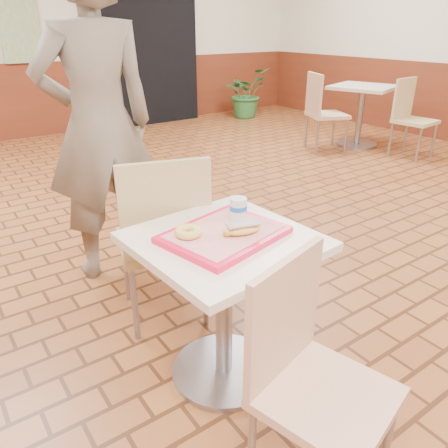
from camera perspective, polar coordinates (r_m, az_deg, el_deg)
room_shell at (r=2.64m, az=16.07°, el=24.11°), size 8.01×10.01×3.01m
wainscot_band at (r=2.82m, az=13.71°, el=3.44°), size 8.00×10.00×1.00m
corridor_doorway at (r=7.33m, az=-9.86°, el=21.40°), size 1.60×0.22×2.20m
promo_poster at (r=6.79m, az=-25.45°, el=23.57°), size 0.50×0.03×1.20m
main_table at (r=1.87m, az=0.00°, el=-8.11°), size 0.67×0.67×0.71m
chair_main_front at (r=1.51m, az=11.04°, el=-18.21°), size 0.48×0.48×0.85m
chair_main_back at (r=2.22m, az=-7.89°, el=-1.34°), size 0.54×0.54×0.94m
customer at (r=2.70m, az=-15.99°, el=12.25°), size 0.71×0.49×1.90m
serving_tray at (r=1.75m, az=-0.00°, el=-1.37°), size 0.46×0.36×0.03m
ring_donut at (r=1.71m, az=-4.69°, el=-1.01°), size 0.12×0.12×0.03m
long_john_donut at (r=1.71m, az=2.35°, el=-0.65°), size 0.16×0.11×0.05m
paper_cup at (r=1.84m, az=1.88°, el=2.08°), size 0.07×0.07×0.09m
second_table at (r=6.11m, az=17.49°, el=14.53°), size 0.73×0.73×0.77m
chair_second_left at (r=5.69m, az=12.66°, el=14.49°), size 0.58×0.58×0.95m
chair_second_front at (r=5.79m, az=23.16°, el=13.09°), size 0.45×0.45×0.91m
potted_plant at (r=7.77m, az=2.86°, el=16.73°), size 0.87×0.80×0.81m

